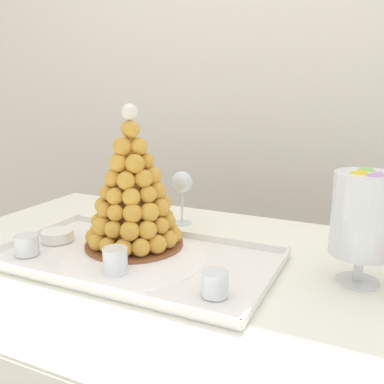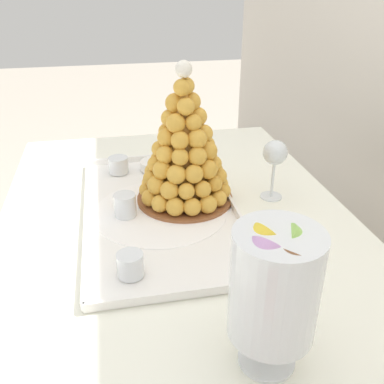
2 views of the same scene
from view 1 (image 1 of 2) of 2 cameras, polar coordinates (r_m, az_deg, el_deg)
name	(u,v)px [view 1 (image 1 of 2)]	position (r m, az deg, el deg)	size (l,w,h in m)	color
backdrop_wall	(300,61)	(1.81, 14.31, 16.75)	(4.80, 0.10, 2.50)	silver
buffet_table	(208,299)	(1.05, 2.23, -14.26)	(1.57, 0.90, 0.73)	brown
serving_tray	(135,259)	(1.06, -7.68, -8.95)	(0.68, 0.38, 0.02)	white
croquembouche	(133,193)	(1.09, -7.99, -0.13)	(0.26, 0.26, 0.37)	brown
dessert_cup_left	(27,246)	(1.14, -21.42, -6.76)	(0.06, 0.06, 0.05)	silver
dessert_cup_mid_left	(115,261)	(0.97, -10.30, -9.20)	(0.06, 0.06, 0.06)	silver
dessert_cup_centre	(215,284)	(0.86, 3.11, -12.34)	(0.05, 0.05, 0.05)	silver
creme_brulee_ramekin	(57,235)	(1.21, -17.70, -5.56)	(0.09, 0.09, 0.03)	white
macaron_goblet	(364,215)	(0.95, 22.21, -2.89)	(0.14, 0.13, 0.26)	white
wine_glass	(182,184)	(1.29, -1.38, 1.02)	(0.07, 0.07, 0.17)	silver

